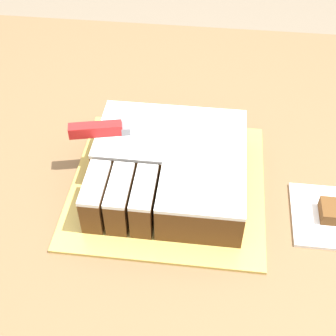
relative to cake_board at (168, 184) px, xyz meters
name	(u,v)px	position (x,y,z in m)	size (l,w,h in m)	color
countertop	(164,284)	(-0.02, 0.06, -0.45)	(1.40, 1.10, 0.90)	brown
cake_board	(168,184)	(0.00, 0.00, 0.00)	(0.36, 0.35, 0.01)	gold
cake	(170,167)	(0.00, 0.00, 0.04)	(0.27, 0.27, 0.08)	brown
knife	(114,129)	(-0.10, 0.04, 0.09)	(0.29, 0.09, 0.02)	silver
paper_napkin	(332,217)	(0.30, -0.04, 0.00)	(0.14, 0.14, 0.01)	white
brownie	(334,211)	(0.30, -0.04, 0.01)	(0.05, 0.05, 0.02)	brown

